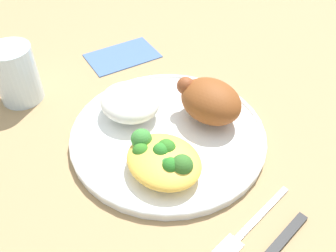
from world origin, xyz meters
name	(u,v)px	position (x,y,z in m)	size (l,w,h in m)	color
ground_plane	(168,138)	(0.00, 0.00, 0.00)	(2.00, 2.00, 0.00)	#A17F54
plate	(168,134)	(0.00, 0.00, 0.01)	(0.30, 0.30, 0.02)	white
roasted_chicken	(210,100)	(-0.02, -0.07, 0.05)	(0.11, 0.08, 0.06)	brown
rice_pile	(130,102)	(0.07, 0.01, 0.04)	(0.10, 0.09, 0.04)	white
mac_cheese_with_broccoli	(163,159)	(-0.05, 0.06, 0.03)	(0.11, 0.09, 0.04)	#F0B945
fork	(251,225)	(-0.18, 0.03, 0.00)	(0.02, 0.14, 0.01)	silver
water_glass	(16,74)	(0.25, 0.11, 0.05)	(0.07, 0.07, 0.10)	silver
napkin	(122,55)	(0.23, -0.09, 0.00)	(0.09, 0.14, 0.00)	#47669E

